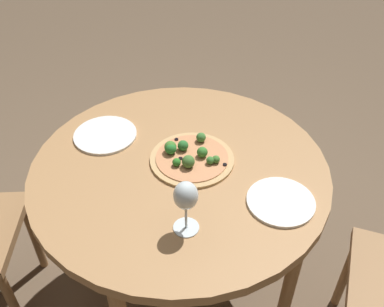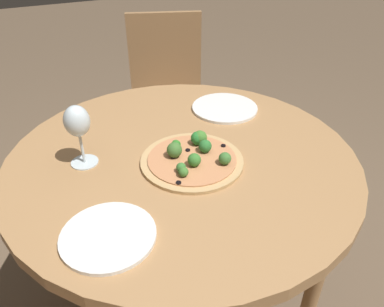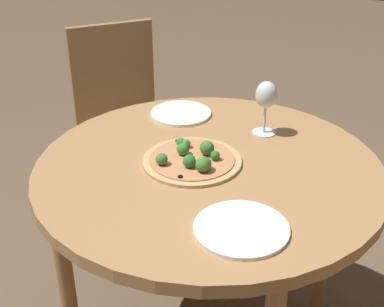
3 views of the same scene
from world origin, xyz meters
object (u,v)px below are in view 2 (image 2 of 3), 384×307
Objects in this scene: wine_glass at (77,124)px; plate_far at (108,236)px; chair at (168,100)px; pizza at (193,157)px; plate_near at (225,108)px.

plate_far is at bearing 177.69° from wine_glass.
pizza is at bearing -88.33° from chair.
plate_near is at bearing -74.22° from chair.
plate_far is at bearing 122.49° from pizza.
pizza is 0.33m from wine_glass.
plate_far is (-0.43, 0.54, 0.00)m from plate_near.
plate_near is at bearing -44.62° from pizza.
pizza is 1.26× the size of plate_near.
pizza is at bearing -113.55° from wine_glass.
wine_glass reaches higher than plate_near.
plate_far is at bearing -98.94° from chair.
wine_glass is at bearing 103.20° from plate_near.
wine_glass reaches higher than chair.
chair is 0.98m from pizza.
chair is 5.20× the size of wine_glass.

